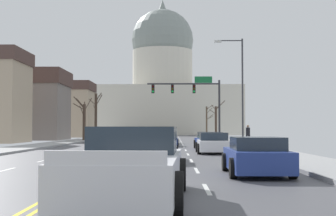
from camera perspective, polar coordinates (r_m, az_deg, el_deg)
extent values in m
cube|color=#4D4D52|center=(36.11, -3.55, -4.94)|extent=(14.00, 180.00, 0.06)
cube|color=yellow|center=(36.12, -3.74, -4.89)|extent=(0.10, 176.40, 0.00)
cube|color=yellow|center=(36.10, -3.36, -4.89)|extent=(0.10, 176.40, 0.00)
cube|color=silver|center=(12.01, 4.74, -9.80)|extent=(0.12, 2.20, 0.00)
cube|color=silver|center=(17.17, 3.51, -7.58)|extent=(0.12, 2.20, 0.00)
cube|color=silver|center=(22.35, 2.85, -6.39)|extent=(0.12, 2.20, 0.00)
cube|color=silver|center=(27.54, 2.44, -5.65)|extent=(0.12, 2.20, 0.00)
cube|color=silver|center=(32.73, 2.17, -5.14)|extent=(0.12, 2.20, 0.00)
cube|color=silver|center=(37.92, 1.96, -4.78)|extent=(0.12, 2.20, 0.00)
cube|color=silver|center=(43.12, 1.81, -4.50)|extent=(0.12, 2.20, 0.00)
cube|color=silver|center=(48.31, 1.69, -4.28)|extent=(0.12, 2.20, 0.00)
cube|color=silver|center=(53.51, 1.60, -4.10)|extent=(0.12, 2.20, 0.00)
cube|color=silver|center=(58.71, 1.52, -3.95)|extent=(0.12, 2.20, 0.00)
cube|color=silver|center=(63.90, 1.45, -3.83)|extent=(0.12, 2.20, 0.00)
cube|color=silver|center=(69.10, 1.39, -3.73)|extent=(0.12, 2.20, 0.00)
cube|color=silver|center=(74.30, 1.34, -3.64)|extent=(0.12, 2.20, 0.00)
cube|color=silver|center=(79.50, 1.30, -3.56)|extent=(0.12, 2.20, 0.00)
cube|color=silver|center=(84.70, 1.26, -3.49)|extent=(0.12, 2.20, 0.00)
cube|color=silver|center=(89.90, 1.23, -3.43)|extent=(0.12, 2.20, 0.00)
cube|color=silver|center=(95.10, 1.20, -3.38)|extent=(0.12, 2.20, 0.00)
cube|color=silver|center=(100.30, 1.18, -3.33)|extent=(0.12, 2.20, 0.00)
cube|color=silver|center=(18.22, -19.24, -7.15)|extent=(0.12, 2.20, 0.00)
cube|color=silver|center=(23.17, -14.83, -6.18)|extent=(0.12, 2.20, 0.00)
cube|color=silver|center=(28.21, -11.99, -5.52)|extent=(0.12, 2.20, 0.00)
cube|color=silver|center=(33.29, -10.02, -5.06)|extent=(0.12, 2.20, 0.00)
cube|color=silver|center=(38.41, -8.57, -4.72)|extent=(0.12, 2.20, 0.00)
cube|color=silver|center=(43.55, -7.47, -4.46)|extent=(0.12, 2.20, 0.00)
cube|color=silver|center=(48.70, -6.59, -4.25)|extent=(0.12, 2.20, 0.00)
cube|color=silver|center=(53.86, -5.89, -4.08)|extent=(0.12, 2.20, 0.00)
cube|color=silver|center=(59.02, -5.31, -3.94)|extent=(0.12, 2.20, 0.00)
cube|color=silver|center=(64.20, -4.82, -3.82)|extent=(0.12, 2.20, 0.00)
cube|color=silver|center=(69.37, -4.41, -3.72)|extent=(0.12, 2.20, 0.00)
cube|color=silver|center=(74.55, -4.05, -3.63)|extent=(0.12, 2.20, 0.00)
cube|color=silver|center=(79.73, -3.74, -3.55)|extent=(0.12, 2.20, 0.00)
cube|color=silver|center=(84.92, -3.47, -3.49)|extent=(0.12, 2.20, 0.00)
cube|color=silver|center=(90.11, -3.23, -3.43)|extent=(0.12, 2.20, 0.00)
cube|color=silver|center=(95.29, -3.02, -3.38)|extent=(0.12, 2.20, 0.00)
cube|color=silver|center=(100.48, -2.82, -3.33)|extent=(0.12, 2.20, 0.00)
cube|color=#999999|center=(36.48, 9.93, -4.73)|extent=(3.00, 180.00, 0.14)
cube|color=#999999|center=(37.70, -16.58, -4.59)|extent=(3.00, 180.00, 0.14)
cylinder|color=#28282D|center=(50.88, 6.26, -0.30)|extent=(0.22, 0.22, 6.59)
cylinder|color=#28282D|center=(50.84, 1.86, 2.96)|extent=(7.80, 0.16, 0.16)
cube|color=black|center=(50.83, 3.18, 2.33)|extent=(0.32, 0.28, 0.92)
sphere|color=#330504|center=(50.70, 3.19, 2.66)|extent=(0.22, 0.22, 0.22)
sphere|color=#332B05|center=(50.67, 3.19, 2.34)|extent=(0.22, 0.22, 0.22)
sphere|color=#19CC47|center=(50.65, 3.19, 2.03)|extent=(0.22, 0.22, 0.22)
cube|color=black|center=(50.78, 0.54, 2.33)|extent=(0.32, 0.28, 0.92)
sphere|color=#330504|center=(50.65, 0.54, 2.66)|extent=(0.22, 0.22, 0.22)
sphere|color=#332B05|center=(50.62, 0.54, 2.34)|extent=(0.22, 0.22, 0.22)
sphere|color=#19CC47|center=(50.60, 0.54, 2.03)|extent=(0.22, 0.22, 0.22)
cube|color=black|center=(50.83, -1.83, 2.32)|extent=(0.32, 0.28, 0.92)
sphere|color=#330504|center=(50.70, -1.84, 2.65)|extent=(0.22, 0.22, 0.22)
sphere|color=#332B05|center=(50.67, -1.84, 2.34)|extent=(0.22, 0.22, 0.22)
sphere|color=#19CC47|center=(50.65, -1.84, 2.02)|extent=(0.22, 0.22, 0.22)
cube|color=#146033|center=(51.00, 4.32, 3.45)|extent=(1.90, 0.06, 0.70)
cylinder|color=#333338|center=(38.10, 9.05, 1.95)|extent=(0.14, 0.14, 8.61)
cylinder|color=#333338|center=(38.51, 7.55, 8.13)|extent=(1.97, 0.09, 0.09)
cube|color=#B2B2AD|center=(38.40, 6.07, 8.04)|extent=(0.56, 0.24, 0.16)
cube|color=beige|center=(110.67, -0.68, -0.41)|extent=(35.95, 20.68, 10.98)
cylinder|color=beige|center=(111.47, -0.68, 4.70)|extent=(14.17, 14.17, 8.87)
sphere|color=gray|center=(112.55, -0.68, 8.23)|extent=(14.64, 14.64, 14.64)
cone|color=gray|center=(114.44, -0.68, 12.43)|extent=(1.80, 1.80, 2.40)
cube|color=#1E7247|center=(46.36, -0.21, -3.80)|extent=(1.86, 4.63, 0.58)
cube|color=#232D38|center=(46.02, -0.21, -3.21)|extent=(1.62, 1.97, 0.39)
cylinder|color=black|center=(47.81, -1.29, -3.92)|extent=(0.22, 0.64, 0.64)
cylinder|color=black|center=(47.79, 0.91, -3.92)|extent=(0.22, 0.64, 0.64)
cylinder|color=black|center=(44.95, -1.40, -4.01)|extent=(0.22, 0.64, 0.64)
cylinder|color=black|center=(44.93, 0.94, -4.01)|extent=(0.22, 0.64, 0.64)
cube|color=navy|center=(40.12, -0.30, -3.99)|extent=(1.99, 4.68, 0.61)
cube|color=#232D38|center=(40.01, -0.29, -3.27)|extent=(1.70, 2.24, 0.40)
cylinder|color=black|center=(41.56, -1.61, -4.14)|extent=(0.24, 0.65, 0.64)
cylinder|color=black|center=(41.58, 0.98, -4.14)|extent=(0.24, 0.65, 0.64)
cylinder|color=black|center=(38.69, -1.66, -4.26)|extent=(0.24, 0.65, 0.64)
cylinder|color=black|center=(38.71, 1.11, -4.26)|extent=(0.24, 0.65, 0.64)
cube|color=navy|center=(34.55, 5.04, -4.21)|extent=(1.97, 4.63, 0.63)
cube|color=#232D38|center=(34.22, 5.09, -3.31)|extent=(1.68, 2.30, 0.47)
cylinder|color=black|center=(35.88, 3.34, -4.40)|extent=(0.24, 0.65, 0.64)
cylinder|color=black|center=(36.07, 6.24, -4.38)|extent=(0.24, 0.65, 0.64)
cylinder|color=black|center=(33.05, 3.73, -4.56)|extent=(0.24, 0.65, 0.64)
cylinder|color=black|center=(33.26, 6.87, -4.54)|extent=(0.24, 0.65, 0.64)
cube|color=silver|center=(28.95, 5.52, -4.55)|extent=(1.89, 4.32, 0.63)
cube|color=#232D38|center=(28.79, 5.54, -3.47)|extent=(1.64, 1.89, 0.47)
cylinder|color=black|center=(30.24, 3.59, -4.76)|extent=(0.23, 0.64, 0.64)
cylinder|color=black|center=(30.37, 7.08, -4.74)|extent=(0.23, 0.64, 0.64)
cylinder|color=black|center=(27.57, 3.81, -4.98)|extent=(0.23, 0.64, 0.64)
cylinder|color=black|center=(27.72, 7.64, -4.95)|extent=(0.23, 0.64, 0.64)
cube|color=silver|center=(21.77, -1.50, -5.29)|extent=(1.92, 4.64, 0.61)
cube|color=#232D38|center=(21.32, -1.58, -3.95)|extent=(1.64, 2.11, 0.43)
cylinder|color=black|center=(23.27, -3.49, -5.45)|extent=(0.24, 0.65, 0.64)
cylinder|color=black|center=(23.16, 0.96, -5.47)|extent=(0.24, 0.65, 0.64)
cylinder|color=black|center=(20.44, -4.30, -5.87)|extent=(0.24, 0.65, 0.64)
cylinder|color=black|center=(20.32, 0.78, -5.90)|extent=(0.24, 0.65, 0.64)
cube|color=navy|center=(15.89, 10.66, -6.18)|extent=(1.87, 4.26, 0.67)
cube|color=#232D38|center=(15.64, 10.77, -4.24)|extent=(1.62, 2.12, 0.42)
cylinder|color=black|center=(17.09, 6.99, -6.53)|extent=(0.23, 0.64, 0.64)
cylinder|color=black|center=(17.34, 12.93, -6.42)|extent=(0.23, 0.64, 0.64)
cylinder|color=black|center=(14.49, 7.94, -7.26)|extent=(0.23, 0.64, 0.64)
cylinder|color=black|center=(14.78, 14.92, -7.10)|extent=(0.23, 0.64, 0.64)
cube|color=silver|center=(9.98, -4.65, -7.86)|extent=(2.24, 5.81, 0.76)
cube|color=#1E2833|center=(10.74, -4.07, -3.86)|extent=(1.94, 2.02, 0.59)
cube|color=silver|center=(7.17, -7.58, -6.05)|extent=(1.87, 0.17, 0.22)
cylinder|color=black|center=(11.86, -8.46, -7.94)|extent=(0.31, 0.81, 0.80)
cylinder|color=black|center=(11.63, 1.48, -8.07)|extent=(0.31, 0.81, 0.80)
cylinder|color=black|center=(8.53, -13.08, -10.07)|extent=(0.31, 0.81, 0.80)
cylinder|color=black|center=(8.21, 0.89, -10.43)|extent=(0.31, 0.81, 0.80)
cube|color=#1E7247|center=(56.05, -3.95, -3.57)|extent=(1.83, 4.26, 0.57)
cube|color=#232D38|center=(56.18, -3.94, -3.04)|extent=(1.58, 1.87, 0.46)
cylinder|color=black|center=(54.66, -3.17, -3.73)|extent=(0.23, 0.64, 0.64)
cylinder|color=black|center=(54.84, -5.01, -3.72)|extent=(0.23, 0.64, 0.64)
cylinder|color=black|center=(57.28, -2.95, -3.67)|extent=(0.23, 0.64, 0.64)
cylinder|color=black|center=(57.45, -4.70, -3.66)|extent=(0.23, 0.64, 0.64)
cube|color=#1E7247|center=(64.30, -3.26, -3.41)|extent=(1.87, 4.64, 0.60)
cube|color=#232D38|center=(64.65, -3.24, -2.93)|extent=(1.64, 2.03, 0.46)
cylinder|color=black|center=(62.81, -2.51, -3.57)|extent=(0.22, 0.64, 0.64)
cylinder|color=black|center=(62.95, -4.20, -3.56)|extent=(0.22, 0.64, 0.64)
cylinder|color=black|center=(65.68, -2.36, -3.52)|extent=(0.22, 0.64, 0.64)
cylinder|color=black|center=(65.81, -3.98, -3.51)|extent=(0.22, 0.64, 0.64)
cube|color=#1E7247|center=(74.74, -5.35, -3.29)|extent=(1.90, 4.40, 0.56)
cube|color=#232D38|center=(74.99, -5.32, -2.89)|extent=(1.65, 1.90, 0.46)
cylinder|color=black|center=(73.30, -4.75, -3.40)|extent=(0.23, 0.64, 0.64)
cylinder|color=black|center=(73.51, -6.19, -3.39)|extent=(0.23, 0.64, 0.64)
cylinder|color=black|center=(75.99, -4.53, -3.37)|extent=(0.23, 0.64, 0.64)
cylinder|color=black|center=(76.20, -5.92, -3.36)|extent=(0.23, 0.64, 0.64)
cube|color=#6B6056|center=(84.08, -2.19, -3.17)|extent=(1.90, 4.70, 0.65)
cube|color=#232D38|center=(84.38, -2.18, -2.79)|extent=(1.66, 2.34, 0.48)
cylinder|color=black|center=(82.59, -1.59, -3.30)|extent=(0.23, 0.64, 0.64)
cylinder|color=black|center=(82.67, -2.88, -3.30)|extent=(0.23, 0.64, 0.64)
cylinder|color=black|center=(85.50, -1.52, -3.27)|extent=(0.23, 0.64, 0.64)
cylinder|color=black|center=(85.57, -2.77, -3.27)|extent=(0.23, 0.64, 0.64)
cube|color=tan|center=(81.60, -12.58, -0.72)|extent=(9.59, 7.34, 7.85)
cube|color=#47332D|center=(81.87, -12.55, 2.55)|extent=(9.98, 7.64, 1.50)
cube|color=slate|center=(64.22, -17.10, -0.54)|extent=(10.66, 7.74, 7.12)
cube|color=#47332D|center=(64.52, -17.05, 3.50)|extent=(11.08, 8.05, 1.97)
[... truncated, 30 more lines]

